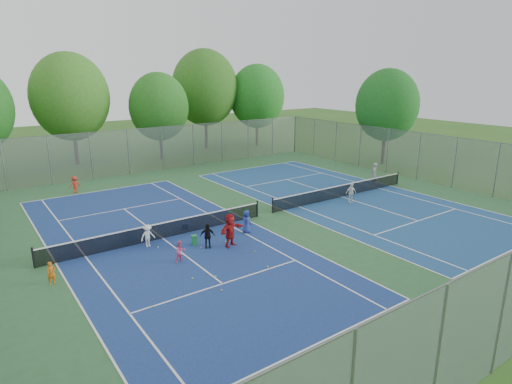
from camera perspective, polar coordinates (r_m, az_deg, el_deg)
ground at (r=27.46m, az=1.21°, el=-3.08°), size 120.00×120.00×0.00m
court_pad at (r=27.46m, az=1.21°, el=-3.06°), size 32.00×32.00×0.01m
court_left at (r=24.21m, az=-12.32°, el=-6.07°), size 10.97×23.77×0.01m
court_right at (r=31.93m, az=11.37°, el=-0.64°), size 10.97×23.77×0.01m
net_left at (r=24.06m, az=-12.39°, el=-5.09°), size 12.87×0.10×0.91m
net_right at (r=31.81m, az=11.41°, el=0.12°), size 12.87×0.10×0.91m
fence_north at (r=40.58m, az=-12.38°, el=5.67°), size 32.00×0.10×4.00m
fence_east at (r=38.38m, az=20.88°, el=4.43°), size 0.10×32.00×4.00m
tree_nl at (r=44.95m, az=-23.55°, el=11.54°), size 7.20×7.20×10.69m
tree_nc at (r=45.51m, az=-12.82°, el=11.02°), size 6.00×6.00×8.85m
tree_nr at (r=51.15m, az=-6.85°, el=13.64°), size 7.60×7.60×11.42m
tree_ne at (r=52.68m, az=0.14°, el=12.63°), size 6.60×6.60×9.77m
tree_side_e at (r=43.82m, az=17.08°, el=11.02°), size 6.00×6.00×9.20m
ball_crate at (r=25.56m, az=-9.46°, el=-4.43°), size 0.42×0.42×0.27m
ball_hopper at (r=23.00m, az=-8.22°, el=-6.37°), size 0.34×0.34×0.54m
student_a at (r=20.69m, az=-25.62°, el=-9.72°), size 0.41×0.31×1.03m
student_b at (r=21.01m, az=-10.03°, el=-7.83°), size 0.58×0.47×1.10m
student_c at (r=23.12m, az=-14.23°, el=-5.68°), size 0.83×0.53×1.21m
student_d at (r=22.40m, az=-6.51°, el=-5.85°), size 0.84×0.64×1.32m
student_e at (r=24.25m, az=-1.26°, el=-3.98°), size 0.78×0.65×1.36m
student_f at (r=22.39m, az=-3.45°, el=-5.12°), size 1.75×0.99×1.80m
child_far_baseline at (r=34.98m, az=-23.01°, el=0.91°), size 0.88×0.56×1.30m
instructor at (r=35.59m, az=15.45°, el=2.31°), size 0.79×0.66×1.86m
teen_court_b at (r=30.50m, az=12.54°, el=-0.14°), size 0.88×0.53×1.41m
tennis_ball_0 at (r=24.22m, az=-1.48°, el=-5.63°), size 0.07×0.07×0.07m
tennis_ball_1 at (r=22.63m, az=-7.32°, el=-7.36°), size 0.07×0.07×0.07m
tennis_ball_2 at (r=23.22m, az=-4.07°, el=-6.64°), size 0.07×0.07×0.07m
tennis_ball_3 at (r=18.43m, az=-4.61°, el=-12.95°), size 0.07×0.07×0.07m
tennis_ball_4 at (r=19.14m, az=-3.45°, el=-11.77°), size 0.07×0.07×0.07m
tennis_ball_5 at (r=17.72m, az=-13.63°, el=-14.65°), size 0.07×0.07×0.07m
tennis_ball_6 at (r=19.52m, az=-8.46°, el=-11.34°), size 0.07×0.07×0.07m
tennis_ball_7 at (r=19.54m, az=-5.40°, el=-11.20°), size 0.07×0.07×0.07m
tennis_ball_8 at (r=20.36m, az=1.58°, el=-9.97°), size 0.07×0.07×0.07m
tennis_ball_9 at (r=21.95m, az=-0.19°, el=-7.97°), size 0.07×0.07×0.07m
tennis_ball_10 at (r=23.05m, az=-12.93°, el=-7.20°), size 0.07×0.07×0.07m
tennis_ball_11 at (r=23.05m, az=0.73°, el=-6.78°), size 0.07×0.07×0.07m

